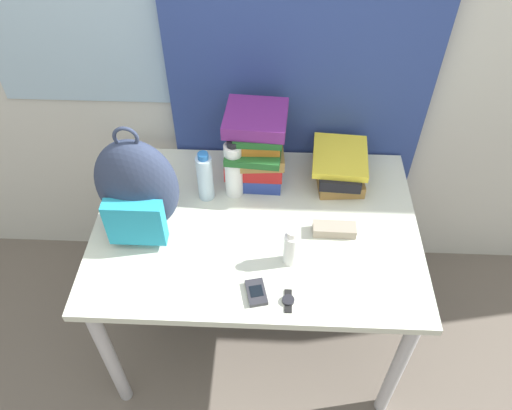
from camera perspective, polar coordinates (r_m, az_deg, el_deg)
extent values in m
cube|color=beige|center=(1.85, 0.68, 20.87)|extent=(6.00, 0.05, 2.50)
cube|color=#9EBCD1|center=(1.88, -14.73, 21.51)|extent=(1.10, 0.01, 0.80)
cube|color=navy|center=(1.80, 5.52, 19.95)|extent=(0.98, 0.04, 2.50)
cube|color=beige|center=(1.80, 0.00, -2.53)|extent=(1.16, 0.81, 0.03)
cylinder|color=#B2B2B7|center=(1.99, -16.40, -16.30)|extent=(0.05, 0.05, 0.67)
cylinder|color=#B2B2B7|center=(1.96, 15.80, -17.52)|extent=(0.05, 0.05, 0.67)
cylinder|color=#B2B2B7|center=(2.37, -12.43, -1.34)|extent=(0.05, 0.05, 0.67)
cylinder|color=#B2B2B7|center=(2.34, 13.30, -2.14)|extent=(0.05, 0.05, 0.67)
ellipsoid|color=#2D3851|center=(1.70, -13.41, 2.10)|extent=(0.28, 0.15, 0.38)
cube|color=teal|center=(1.69, -13.61, -1.95)|extent=(0.19, 0.05, 0.17)
torus|color=#2D3851|center=(1.57, -14.67, 7.46)|extent=(0.08, 0.01, 0.08)
cube|color=navy|center=(1.95, 0.45, 4.07)|extent=(0.19, 0.22, 0.06)
cube|color=red|center=(1.91, -0.16, 5.28)|extent=(0.22, 0.21, 0.06)
cube|color=olive|center=(1.86, 0.20, 6.30)|extent=(0.19, 0.22, 0.05)
cube|color=#1E5623|center=(1.84, -0.02, 7.21)|extent=(0.22, 0.28, 0.03)
cube|color=orange|center=(1.83, 0.12, 8.26)|extent=(0.17, 0.23, 0.04)
cube|color=#1E5623|center=(1.80, 0.26, 8.83)|extent=(0.18, 0.22, 0.03)
cube|color=#6B2370|center=(1.78, -0.01, 9.87)|extent=(0.23, 0.22, 0.05)
cube|color=olive|center=(1.97, 9.36, 3.62)|extent=(0.19, 0.25, 0.05)
cube|color=black|center=(1.93, 9.56, 4.52)|extent=(0.17, 0.27, 0.04)
cube|color=yellow|center=(1.92, 9.59, 5.48)|extent=(0.22, 0.25, 0.03)
cylinder|color=silver|center=(1.83, -5.83, 3.09)|extent=(0.06, 0.06, 0.19)
cylinder|color=#286BB7|center=(1.76, -6.08, 5.58)|extent=(0.04, 0.04, 0.02)
cylinder|color=white|center=(1.82, -2.56, 3.99)|extent=(0.07, 0.07, 0.23)
cylinder|color=black|center=(1.74, -2.69, 7.05)|extent=(0.04, 0.04, 0.02)
cylinder|color=white|center=(1.64, 4.02, -5.04)|extent=(0.05, 0.05, 0.13)
cylinder|color=white|center=(1.58, 4.16, -3.35)|extent=(0.03, 0.03, 0.02)
cube|color=#2D2D33|center=(1.60, 0.03, -9.97)|extent=(0.08, 0.11, 0.02)
cube|color=black|center=(1.60, 0.03, -9.80)|extent=(0.05, 0.05, 0.00)
cube|color=gray|center=(1.77, 8.94, -2.77)|extent=(0.15, 0.06, 0.04)
cube|color=black|center=(1.60, 3.69, -10.89)|extent=(0.02, 0.09, 0.00)
cylinder|color=#232328|center=(1.59, 3.70, -10.82)|extent=(0.04, 0.04, 0.01)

